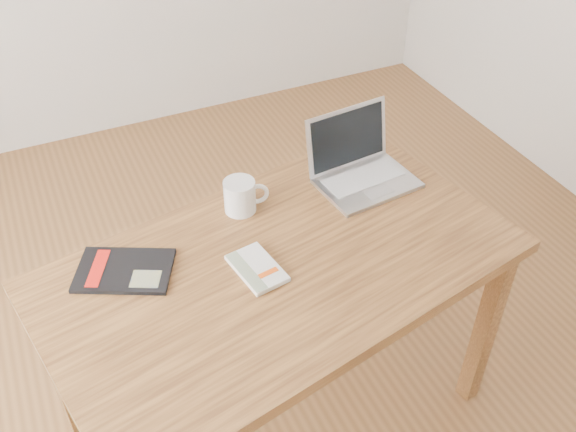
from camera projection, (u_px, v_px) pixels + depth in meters
name	position (u px, v px, depth m)	size (l,w,h in m)	color
room	(169.00, 52.00, 1.42)	(4.04, 4.04, 2.70)	brown
desk	(281.00, 284.00, 1.84)	(1.43, 0.99, 0.75)	brown
white_guidebook	(257.00, 268.00, 1.75)	(0.13, 0.19, 0.02)	beige
black_guidebook	(124.00, 270.00, 1.74)	(0.30, 0.27, 0.01)	black
laptop	(360.00, 166.00, 2.05)	(0.32, 0.28, 0.21)	silver
coffee_mug	(241.00, 196.00, 1.92)	(0.14, 0.10, 0.10)	white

